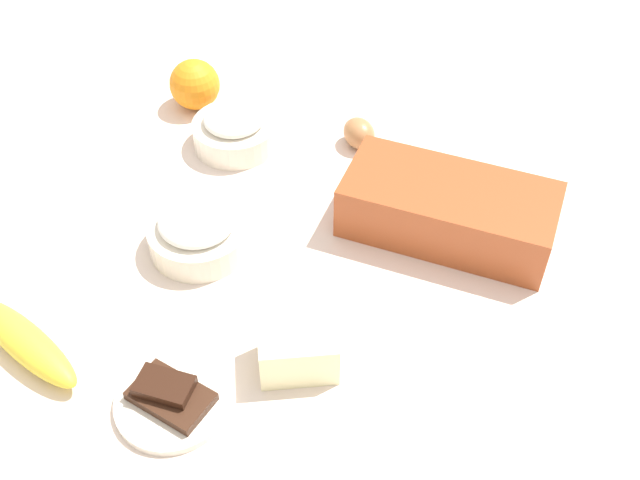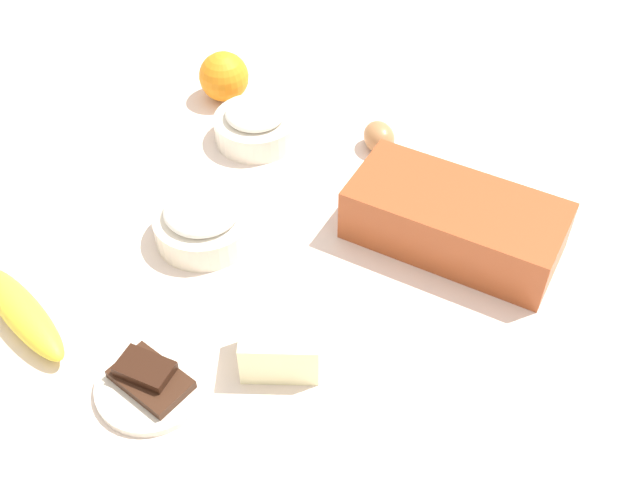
% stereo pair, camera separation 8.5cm
% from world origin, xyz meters
% --- Properties ---
extents(ground_plane, '(2.40, 2.40, 0.02)m').
position_xyz_m(ground_plane, '(0.00, 0.00, -0.01)').
color(ground_plane, beige).
extents(loaf_pan, '(0.29, 0.16, 0.08)m').
position_xyz_m(loaf_pan, '(-0.15, -0.10, 0.04)').
color(loaf_pan, '#9E4723').
rests_on(loaf_pan, ground_plane).
extents(flour_bowl, '(0.13, 0.13, 0.07)m').
position_xyz_m(flour_bowl, '(0.19, -0.21, 0.03)').
color(flour_bowl, silver).
rests_on(flour_bowl, ground_plane).
extents(sugar_bowl, '(0.14, 0.14, 0.07)m').
position_xyz_m(sugar_bowl, '(0.16, 0.02, 0.03)').
color(sugar_bowl, silver).
rests_on(sugar_bowl, ground_plane).
extents(banana, '(0.19, 0.12, 0.04)m').
position_xyz_m(banana, '(0.30, 0.23, 0.02)').
color(banana, yellow).
rests_on(banana, ground_plane).
extents(orange_fruit, '(0.08, 0.08, 0.08)m').
position_xyz_m(orange_fruit, '(0.29, -0.29, 0.04)').
color(orange_fruit, orange).
rests_on(orange_fruit, ground_plane).
extents(butter_block, '(0.11, 0.09, 0.06)m').
position_xyz_m(butter_block, '(-0.02, 0.17, 0.03)').
color(butter_block, '#F4EDB2').
rests_on(butter_block, ground_plane).
extents(egg_near_butter, '(0.07, 0.07, 0.05)m').
position_xyz_m(egg_near_butter, '(0.01, -0.25, 0.02)').
color(egg_near_butter, '#AB7345').
rests_on(egg_near_butter, ground_plane).
extents(chocolate_plate, '(0.13, 0.13, 0.03)m').
position_xyz_m(chocolate_plate, '(0.10, 0.25, 0.01)').
color(chocolate_plate, silver).
rests_on(chocolate_plate, ground_plane).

